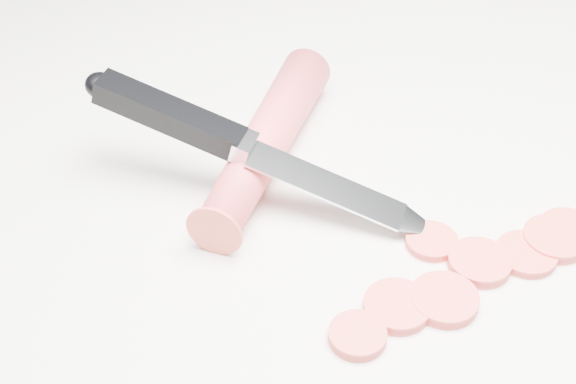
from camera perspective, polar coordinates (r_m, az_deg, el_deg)
ground at (r=0.49m, az=7.94°, el=-3.01°), size 2.40×2.40×0.00m
carrot at (r=0.53m, az=-1.54°, el=3.69°), size 0.17×0.13×0.03m
carrot_slice_0 at (r=0.43m, az=4.96°, el=-10.12°), size 0.03×0.03×0.01m
carrot_slice_1 at (r=0.45m, az=7.76°, el=-8.05°), size 0.04×0.04×0.01m
carrot_slice_2 at (r=0.45m, az=11.05°, el=-7.52°), size 0.04×0.04×0.01m
carrot_slice_3 at (r=0.50m, az=18.41°, el=-3.18°), size 0.04×0.04×0.01m
carrot_slice_4 at (r=0.51m, az=19.38°, el=-2.67°), size 0.04×0.04×0.01m
carrot_slice_5 at (r=0.49m, az=10.18°, el=-3.47°), size 0.03×0.03×0.01m
carrot_slice_6 at (r=0.49m, az=16.57°, el=-4.26°), size 0.04×0.04×0.01m
carrot_slice_7 at (r=0.48m, az=13.47°, el=-4.90°), size 0.04×0.04×0.01m
kitchen_knife at (r=0.49m, az=-1.67°, el=2.89°), size 0.16×0.21×0.07m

